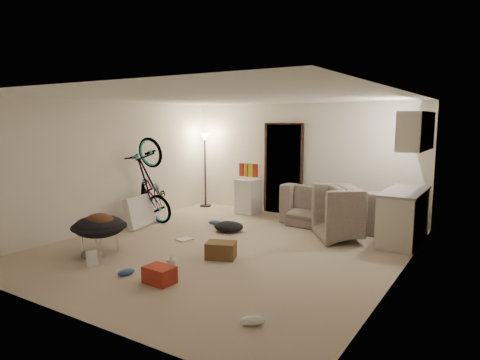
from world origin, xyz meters
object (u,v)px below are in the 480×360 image
Objects in this scene: saucer_chair at (99,231)px; drink_case_a at (221,250)px; mini_fridge at (248,196)px; juicer at (172,263)px; sofa at (334,211)px; bicycle at (150,201)px; tv_box at (142,211)px; drink_case_b at (160,275)px; armchair at (357,219)px; floor_lamp at (205,154)px; kitchen_counter at (403,217)px.

drink_case_a is (1.78, 0.85, -0.24)m from saucer_chair.
juicer is at bearing -72.54° from mini_fridge.
bicycle is (-3.29, -1.84, 0.18)m from sofa.
tv_box is 3.24m from drink_case_b.
tv_box reaches higher than juicer.
armchair is at bearing 44.01° from saucer_chair.
tv_box is 4.50× the size of juicer.
juicer is at bearing -134.99° from drink_case_a.
mini_fridge is at bearing 108.24° from drink_case_b.
saucer_chair is 1.86m from tv_box.
mini_fridge reaches higher than sofa.
floor_lamp reaches higher than tv_box.
sofa is at bearing 21.46° from tv_box.
bicycle reaches higher than mini_fridge.
kitchen_counter is 4.93m from bicycle.
floor_lamp is 4.64× the size of drink_case_b.
bicycle is 2.09× the size of saucer_chair.
kitchen_counter is 1.90× the size of mini_fridge.
kitchen_counter is (4.83, -0.65, -0.87)m from floor_lamp.
armchair is 3.86m from drink_case_b.
drink_case_a is 1.15× the size of drink_case_b.
floor_lamp is 1.21× the size of kitchen_counter.
mini_fridge is 4.48m from drink_case_b.
mini_fridge is at bearing -4.40° from floor_lamp.
kitchen_counter reaches higher than drink_case_b.
mini_fridge reaches higher than drink_case_b.
drink_case_b is (-1.53, -3.53, -0.24)m from armchair.
juicer is at bearing 113.84° from armchair.
armchair is at bearing -163.67° from kitchen_counter.
floor_lamp is 2.29× the size of mini_fridge.
kitchen_counter is 3.57m from mini_fridge.
drink_case_a is at bearing -131.48° from kitchen_counter.
mini_fridge is (1.30, -0.10, -0.91)m from floor_lamp.
mini_fridge reaches higher than saucer_chair.
mini_fridge reaches higher than armchair.
juicer is at bearing 116.81° from drink_case_b.
saucer_chair is 2.24× the size of drink_case_b.
bicycle is 2.28m from mini_fridge.
drink_case_a is 0.84m from juicer.
saucer_chair reaches higher than drink_case_b.
sofa is 2.37× the size of saucer_chair.
kitchen_counter is at bearing 8.21° from tv_box.
bicycle is 3.41m from drink_case_b.
kitchen_counter is 4.13m from juicer.
armchair is 3.52m from juicer.
sofa is 2.61× the size of mini_fridge.
bicycle is (-4.73, -1.39, 0.04)m from kitchen_counter.
drink_case_a is at bearing -29.34° from tv_box.
armchair is at bearing 35.77° from drink_case_a.
saucer_chair is at bearing -156.84° from bicycle.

